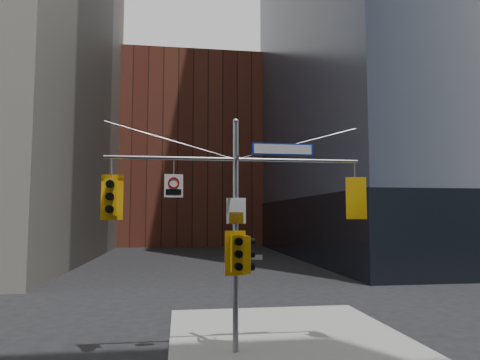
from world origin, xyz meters
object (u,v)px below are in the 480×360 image
object	(u,v)px
signal_assembly	(236,210)
regulatory_sign_arm	(174,185)
traffic_light_east_arm	(355,198)
traffic_light_pole_side	(246,255)
traffic_light_west_arm	(111,197)
traffic_light_pole_front	(237,253)
street_sign_blade	(283,149)

from	to	relation	value
signal_assembly	regulatory_sign_arm	bearing A→B (deg)	-179.39
traffic_light_east_arm	traffic_light_pole_side	size ratio (longest dim) A/B	1.17
traffic_light_west_arm	traffic_light_pole_front	world-z (taller)	traffic_light_west_arm
traffic_light_west_arm	regulatory_sign_arm	world-z (taller)	regulatory_sign_arm
traffic_light_pole_side	street_sign_blade	distance (m)	3.51
traffic_light_east_arm	street_sign_blade	world-z (taller)	street_sign_blade
signal_assembly	traffic_light_west_arm	distance (m)	3.77
traffic_light_pole_front	traffic_light_east_arm	bearing A→B (deg)	-3.35
traffic_light_pole_front	regulatory_sign_arm	distance (m)	2.82
traffic_light_east_arm	regulatory_sign_arm	bearing A→B (deg)	14.35
traffic_light_pole_front	street_sign_blade	world-z (taller)	street_sign_blade
traffic_light_west_arm	regulatory_sign_arm	distance (m)	1.88
traffic_light_east_arm	traffic_light_pole_front	world-z (taller)	traffic_light_east_arm
traffic_light_pole_front	regulatory_sign_arm	bearing A→B (deg)	165.37
signal_assembly	traffic_light_east_arm	distance (m)	3.92
regulatory_sign_arm	signal_assembly	bearing A→B (deg)	-5.20
traffic_light_west_arm	traffic_light_pole_side	bearing A→B (deg)	0.62
traffic_light_east_arm	traffic_light_pole_front	size ratio (longest dim) A/B	0.99
signal_assembly	traffic_light_west_arm	xyz separation A→B (m)	(-3.75, 0.01, 0.38)
traffic_light_west_arm	traffic_light_pole_side	distance (m)	4.44
signal_assembly	traffic_light_east_arm	size ratio (longest dim) A/B	5.97
traffic_light_pole_side	traffic_light_pole_front	world-z (taller)	traffic_light_pole_front
traffic_light_pole_front	street_sign_blade	distance (m)	3.59
signal_assembly	street_sign_blade	bearing A→B (deg)	0.13
traffic_light_pole_side	regulatory_sign_arm	bearing A→B (deg)	77.80
traffic_light_pole_side	traffic_light_west_arm	bearing A→B (deg)	76.88
traffic_light_pole_side	regulatory_sign_arm	world-z (taller)	regulatory_sign_arm
regulatory_sign_arm	traffic_light_pole_front	bearing A→B (deg)	-13.17
traffic_light_pole_side	street_sign_blade	world-z (taller)	street_sign_blade
signal_assembly	traffic_light_pole_side	world-z (taller)	signal_assembly
regulatory_sign_arm	traffic_light_west_arm	bearing A→B (deg)	173.13
street_sign_blade	traffic_light_pole_front	bearing A→B (deg)	-170.73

